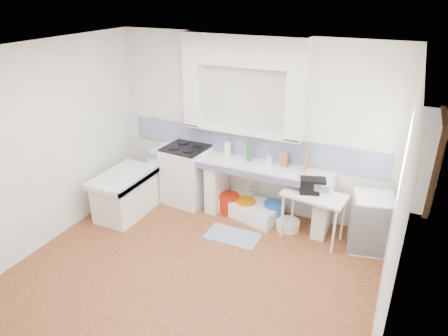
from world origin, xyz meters
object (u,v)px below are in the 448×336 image
at_px(side_table, 312,216).
at_px(fridge, 371,223).
at_px(stove, 187,175).
at_px(sink, 250,209).

height_order(side_table, fridge, fridge).
bearing_deg(stove, side_table, -1.49).
bearing_deg(sink, stove, -166.49).
height_order(sink, side_table, side_table).
bearing_deg(side_table, stove, -177.87).
relative_size(stove, side_table, 1.11).
distance_m(sink, side_table, 1.09).
xyz_separation_m(stove, side_table, (2.21, -0.23, -0.12)).
height_order(sink, fridge, fridge).
xyz_separation_m(stove, sink, (1.17, -0.02, -0.37)).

